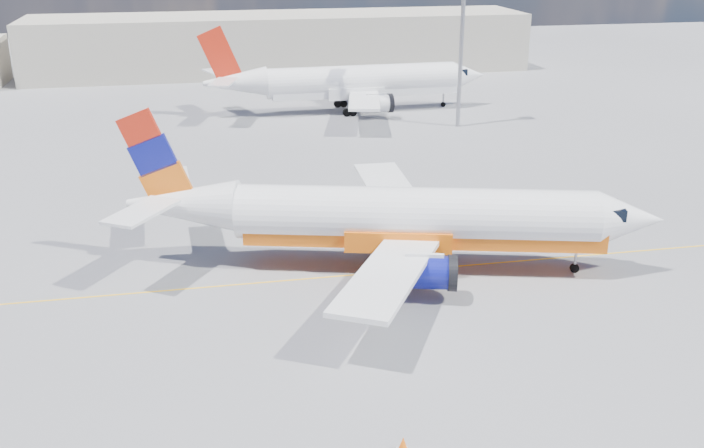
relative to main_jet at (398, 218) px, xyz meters
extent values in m
plane|color=slate|center=(-3.80, -3.51, -3.25)|extent=(240.00, 240.00, 0.00)
cube|color=yellow|center=(-3.80, -0.51, -3.25)|extent=(70.00, 0.15, 0.01)
cube|color=#BDB5A3|center=(1.20, 71.49, 0.75)|extent=(70.00, 14.00, 8.00)
cylinder|color=white|center=(0.98, -0.26, 0.22)|extent=(21.34, 8.64, 3.28)
cone|color=white|center=(13.09, -3.49, 0.22)|extent=(4.57, 4.16, 3.28)
cone|color=white|center=(-12.53, 3.34, 0.56)|extent=(7.32, 4.75, 3.11)
cube|color=black|center=(11.78, -3.14, 0.75)|extent=(2.16, 2.56, 0.67)
cube|color=orange|center=(1.44, -0.39, -0.89)|extent=(21.19, 8.08, 1.16)
cube|color=white|center=(1.32, 6.63, -0.65)|extent=(3.27, 11.62, 0.77)
cube|color=white|center=(-2.16, -6.41, -0.65)|extent=(8.30, 11.62, 0.77)
cylinder|color=navy|center=(2.56, 3.81, -1.57)|extent=(3.83, 2.66, 1.83)
cylinder|color=navy|center=(0.33, -4.58, -1.57)|extent=(3.83, 2.66, 1.83)
cylinder|color=black|center=(4.05, 3.41, -1.57)|extent=(0.99, 2.08, 2.02)
cylinder|color=black|center=(1.82, -4.97, -1.57)|extent=(0.99, 2.08, 2.02)
cube|color=orange|center=(-13.92, 3.72, 3.50)|extent=(4.45, 1.45, 6.02)
cube|color=white|center=(-13.13, 6.70, 1.18)|extent=(2.37, 4.93, 0.17)
cube|color=white|center=(-14.72, 0.74, 1.18)|extent=(4.40, 5.20, 0.17)
cylinder|color=gray|center=(10.29, -2.75, -2.05)|extent=(0.21, 0.21, 2.02)
cylinder|color=black|center=(10.29, -2.75, -2.98)|extent=(0.58, 0.36, 0.54)
cylinder|color=black|center=(-0.29, 2.47, -2.82)|extent=(0.93, 0.58, 0.87)
cylinder|color=black|center=(-1.48, -2.00, -2.82)|extent=(0.93, 0.58, 0.87)
cylinder|color=white|center=(7.09, 43.28, 0.25)|extent=(21.50, 4.02, 3.31)
cone|color=white|center=(19.73, 43.71, 0.25)|extent=(4.00, 3.43, 3.31)
cone|color=white|center=(-7.01, 42.81, 0.59)|extent=(6.91, 3.37, 3.14)
cube|color=black|center=(18.36, 43.66, 0.78)|extent=(1.73, 2.29, 0.68)
cube|color=white|center=(7.57, 43.30, -0.87)|extent=(21.48, 3.44, 1.17)
cube|color=white|center=(5.40, 50.04, -0.63)|extent=(6.19, 12.08, 0.78)
cube|color=white|center=(5.86, 36.43, -0.63)|extent=(5.49, 12.07, 0.78)
cylinder|color=white|center=(7.43, 47.67, -1.55)|extent=(3.56, 1.96, 1.85)
cylinder|color=white|center=(7.72, 38.93, -1.55)|extent=(3.56, 1.96, 1.85)
cylinder|color=black|center=(8.98, 47.73, -1.55)|extent=(0.55, 2.06, 2.04)
cylinder|color=black|center=(9.28, 38.98, -1.55)|extent=(0.55, 2.06, 2.04)
cube|color=red|center=(-8.47, 42.77, 3.56)|extent=(4.57, 0.44, 6.07)
cube|color=white|center=(-8.57, 45.88, 1.22)|extent=(3.67, 5.30, 0.18)
cube|color=white|center=(-8.36, 39.65, 1.22)|extent=(3.40, 5.27, 0.18)
cylinder|color=gray|center=(16.81, 43.61, -2.04)|extent=(0.18, 0.18, 2.04)
cylinder|color=black|center=(16.81, 43.61, -2.98)|extent=(0.55, 0.25, 0.54)
cylinder|color=black|center=(5.07, 45.55, -2.81)|extent=(0.89, 0.40, 0.88)
cylinder|color=black|center=(5.22, 40.89, -2.81)|extent=(0.89, 0.40, 0.88)
cone|color=#FF630A|center=(-4.23, -17.35, -2.91)|extent=(0.39, 0.39, 0.59)
cylinder|color=gray|center=(15.35, 34.10, 6.49)|extent=(0.43, 0.43, 19.47)
camera|label=1|loc=(-11.32, -42.26, 16.10)|focal=40.00mm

